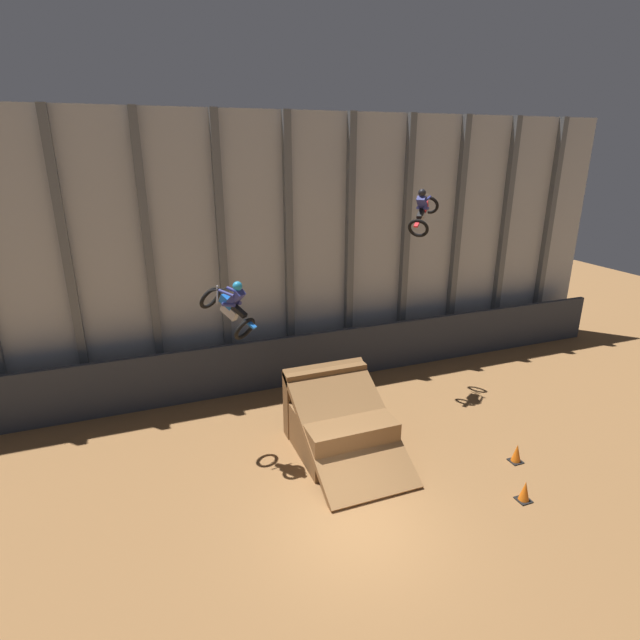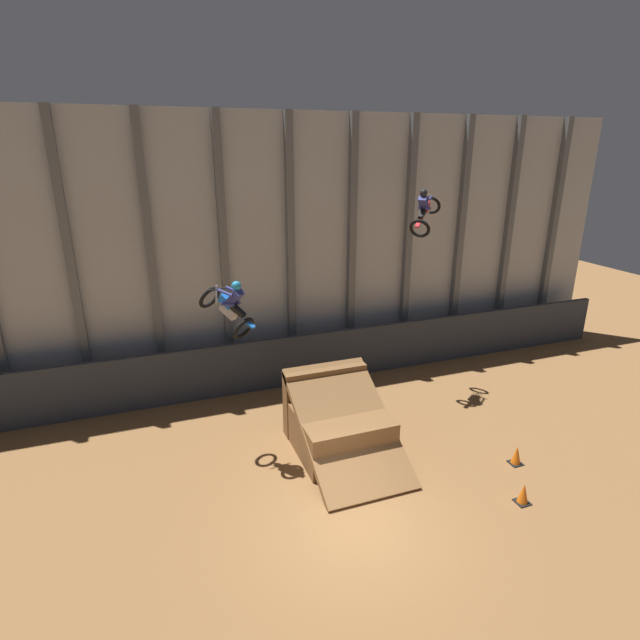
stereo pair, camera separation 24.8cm
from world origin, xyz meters
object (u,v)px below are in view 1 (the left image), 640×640
Objects in this scene: traffic_cone_near_ramp at (517,453)px; dirt_ramp at (338,422)px; rider_bike_right_air at (423,211)px; rider_bike_left_air at (230,307)px; traffic_cone_arena_edge at (525,491)px.

dirt_ramp is at bearing 149.31° from traffic_cone_near_ramp.
dirt_ramp is at bearing -100.45° from rider_bike_right_air.
rider_bike_right_air is at bearing 92.56° from traffic_cone_near_ramp.
traffic_cone_arena_edge is (6.55, -4.78, -4.40)m from rider_bike_left_air.
traffic_cone_near_ramp is 1.77m from traffic_cone_arena_edge.
traffic_cone_near_ramp is at bearing -30.69° from dirt_ramp.
dirt_ramp is 7.21× the size of traffic_cone_arena_edge.
rider_bike_right_air reaches higher than dirt_ramp.
rider_bike_right_air reaches higher than rider_bike_left_air.
rider_bike_right_air reaches higher than traffic_cone_near_ramp.
dirt_ramp is 5.35m from traffic_cone_near_ramp.
rider_bike_left_air is 3.08× the size of traffic_cone_near_ramp.
rider_bike_left_air reaches higher than dirt_ramp.
rider_bike_right_air is at bearing -19.45° from rider_bike_left_air.
rider_bike_right_air is 2.97× the size of traffic_cone_arena_edge.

